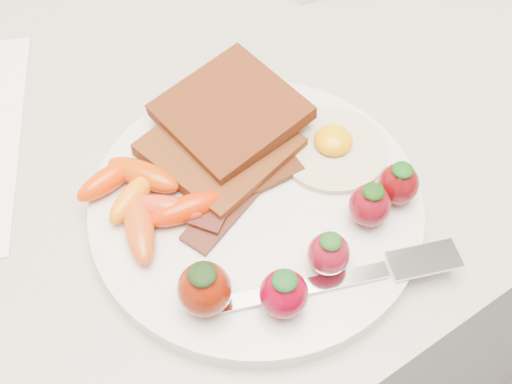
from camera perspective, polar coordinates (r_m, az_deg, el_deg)
counter at (r=0.98m, az=-4.29°, el=-10.79°), size 2.00×0.60×0.90m
plate at (r=0.52m, az=-0.00°, el=-1.19°), size 0.27×0.27×0.02m
toast_lower at (r=0.54m, az=-3.23°, el=4.02°), size 0.13×0.13×0.01m
toast_upper at (r=0.55m, az=-2.30°, el=7.16°), size 0.12×0.11×0.02m
fried_egg at (r=0.55m, az=6.85°, el=4.02°), size 0.12×0.12×0.02m
bacon_strips at (r=0.52m, az=-1.91°, el=0.31°), size 0.12×0.09×0.01m
baby_carrots at (r=0.51m, az=-9.70°, el=-0.69°), size 0.10×0.11×0.02m
strawberries at (r=0.47m, az=4.44°, el=-5.11°), size 0.21×0.07×0.05m
fork at (r=0.48m, az=9.12°, el=-7.27°), size 0.18×0.08×0.00m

